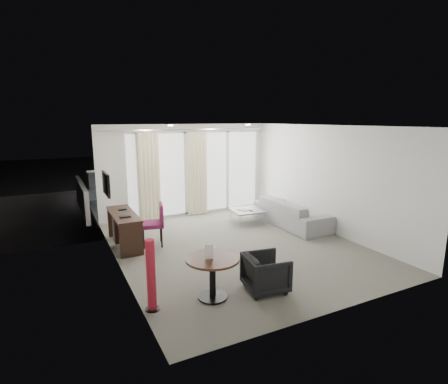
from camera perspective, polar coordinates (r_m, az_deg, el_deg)
name	(u,v)px	position (r m, az deg, el deg)	size (l,w,h in m)	color
floor	(236,246)	(7.79, 2.00, -8.77)	(5.00, 6.00, 0.00)	#686559
ceiling	(237,126)	(7.29, 2.15, 10.74)	(5.00, 6.00, 0.00)	white
wall_left	(116,200)	(6.63, -17.26, -1.25)	(0.00, 6.00, 2.60)	silver
wall_right	(326,179)	(8.89, 16.38, 2.04)	(0.00, 6.00, 2.60)	silver
wall_front	(341,226)	(5.08, 18.58, -5.26)	(5.00, 0.00, 2.60)	silver
window_panel	(197,173)	(10.23, -4.49, 3.16)	(4.00, 0.02, 2.38)	white
window_frame	(197,173)	(10.22, -4.46, 3.15)	(4.10, 0.06, 2.44)	white
curtain_left	(149,177)	(9.63, -12.13, 2.38)	(0.60, 0.20, 2.38)	beige
curtain_right	(197,174)	(10.06, -4.40, 3.01)	(0.60, 0.20, 2.38)	beige
curtain_track	(188,130)	(9.86, -5.88, 10.10)	(4.80, 0.04, 0.04)	#B2B2B7
downlight_a	(171,125)	(8.40, -8.72, 10.69)	(0.12, 0.12, 0.02)	#FFE0B2
downlight_b	(248,125)	(9.27, 3.94, 10.89)	(0.12, 0.12, 0.02)	#FFE0B2
desk	(124,229)	(8.00, -15.97, -5.89)	(0.49, 1.57, 0.73)	black
tv	(106,184)	(8.03, -18.71, 1.25)	(0.05, 0.80, 0.50)	black
desk_chair	(152,225)	(7.83, -11.69, -5.27)	(0.51, 0.48, 0.94)	maroon
round_table	(213,278)	(5.56, -1.88, -13.84)	(0.83, 0.83, 0.67)	#401F14
menu_card	(209,256)	(5.36, -2.45, -10.32)	(0.12, 0.02, 0.23)	white
red_lamp	(151,275)	(5.26, -11.82, -13.18)	(0.22, 0.22, 1.08)	#A61B2C
tub_armchair	(266,273)	(5.83, 6.83, -12.95)	(0.65, 0.66, 0.60)	black
coffee_table	(247,216)	(9.42, 3.73, -3.96)	(0.79, 0.79, 0.36)	gray
remote	(251,211)	(9.28, 4.46, -3.04)	(0.05, 0.15, 0.02)	black
magazine	(243,210)	(9.35, 3.20, -2.92)	(0.20, 0.25, 0.01)	gray
sofa	(291,213)	(9.31, 10.91, -3.33)	(2.31, 0.90, 0.67)	gray
terrace_slab	(180,204)	(11.87, -7.16, -1.89)	(5.60, 3.00, 0.12)	#4D4D50
rattan_chair_a	(192,193)	(11.34, -5.22, -0.18)	(0.53, 0.53, 0.77)	#58301E
rattan_chair_b	(218,189)	(11.92, -0.95, 0.51)	(0.54, 0.54, 0.79)	#58301E
rattan_table	(218,195)	(11.68, -0.93, -0.54)	(0.47, 0.47, 0.47)	#58301E
balustrade	(167,181)	(13.11, -9.35, 1.85)	(5.50, 0.06, 1.05)	#B2B2B7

